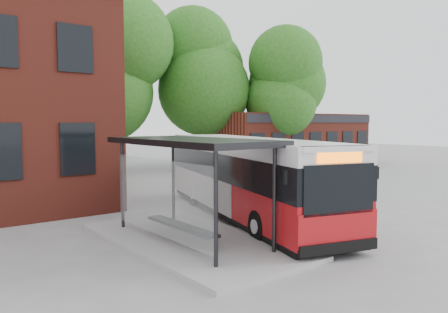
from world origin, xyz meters
TOP-DOWN VIEW (x-y plane):
  - ground at (0.00, 0.00)m, footprint 100.00×100.00m
  - shop_row at (15.00, 14.00)m, footprint 14.00×6.20m
  - bus_shelter at (-4.50, -1.00)m, footprint 3.60×7.00m
  - bike_rail at (9.28, 10.00)m, footprint 5.20×0.10m
  - tree_1 at (1.00, 17.00)m, footprint 7.92×7.92m
  - tree_2 at (8.00, 16.00)m, footprint 7.92×7.92m
  - tree_3 at (13.00, 12.00)m, footprint 7.04×7.04m
  - city_bus at (-1.14, 0.55)m, footprint 5.35×11.05m
  - bicycle_0 at (6.39, 9.54)m, footprint 1.66×0.91m
  - bicycle_2 at (8.01, 9.40)m, footprint 1.80×0.87m
  - bicycle_3 at (8.78, 9.35)m, footprint 1.63×0.66m
  - bicycle_4 at (10.08, 10.99)m, footprint 1.54×0.61m
  - bicycle_6 at (10.16, 10.44)m, footprint 1.67×1.02m
  - bicycle_7 at (11.52, 9.45)m, footprint 1.65×0.58m

SIDE VIEW (x-z plane):
  - ground at x=0.00m, z-range 0.00..0.00m
  - bike_rail at x=9.28m, z-range 0.00..0.38m
  - bicycle_4 at x=10.08m, z-range 0.00..0.80m
  - bicycle_0 at x=6.39m, z-range 0.00..0.83m
  - bicycle_6 at x=10.16m, z-range 0.00..0.83m
  - bicycle_2 at x=8.01m, z-range 0.00..0.91m
  - bicycle_3 at x=8.78m, z-range 0.00..0.95m
  - bicycle_7 at x=11.52m, z-range 0.00..0.98m
  - city_bus at x=-1.14m, z-range 0.00..2.76m
  - bus_shelter at x=-4.50m, z-range 0.00..2.90m
  - shop_row at x=15.00m, z-range 0.00..4.00m
  - tree_3 at x=13.00m, z-range 0.00..9.28m
  - tree_1 at x=1.00m, z-range 0.00..10.40m
  - tree_2 at x=8.00m, z-range 0.00..11.00m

